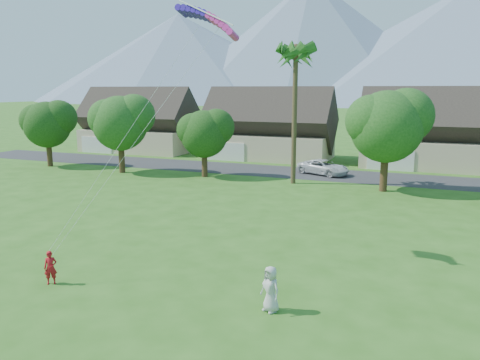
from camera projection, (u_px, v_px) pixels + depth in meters
The scene contains 10 objects.
ground at pixel (135, 338), 16.28m from camera, with size 500.00×500.00×0.00m, color #2D6019.
street at pixel (326, 175), 47.35m from camera, with size 90.00×7.00×0.01m, color #2D2D30.
kite_flyer at pixel (51, 268), 20.67m from camera, with size 0.55×0.36×1.51m, color #B2141B.
watcher at pixel (270, 289), 18.08m from camera, with size 0.89×0.58×1.83m, color #BABAB5.
parked_car at pixel (323, 167), 47.32m from camera, with size 2.46×5.35×1.49m, color silver.
mountain_ridge at pixel (432, 49), 244.60m from camera, with size 540.00×240.00×70.00m.
houses_row at pixel (347, 133), 54.73m from camera, with size 72.75×8.19×8.86m.
tree_row at pixel (302, 131), 41.26m from camera, with size 62.27×6.67×8.45m.
fan_palm at pixel (296, 51), 40.78m from camera, with size 3.00×3.00×13.80m.
parafoil_kite at pixel (209, 17), 22.61m from camera, with size 3.35×1.08×0.50m.
Camera 1 is at (8.84, -12.56, 8.53)m, focal length 35.00 mm.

